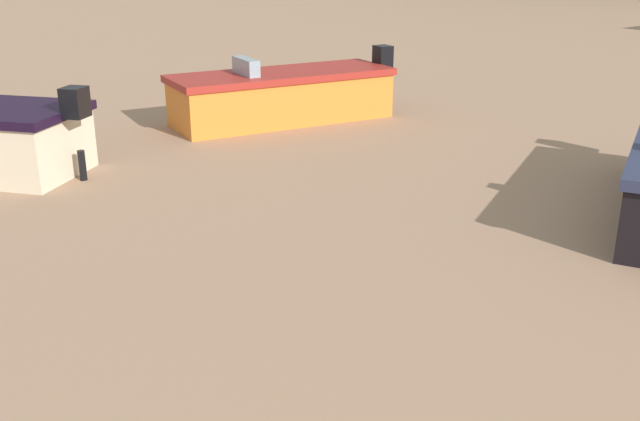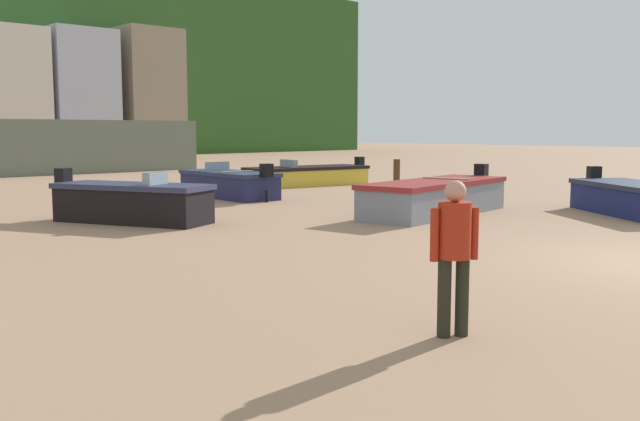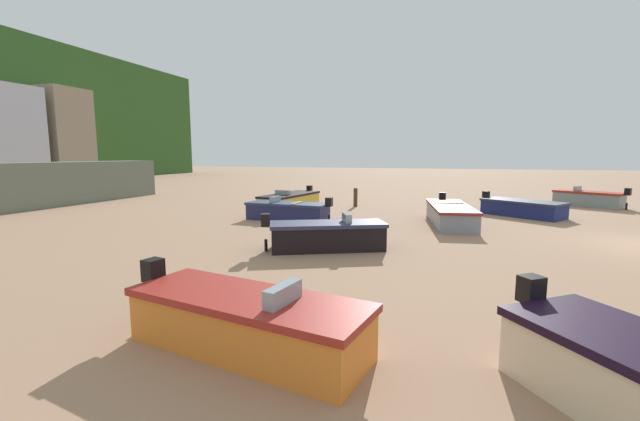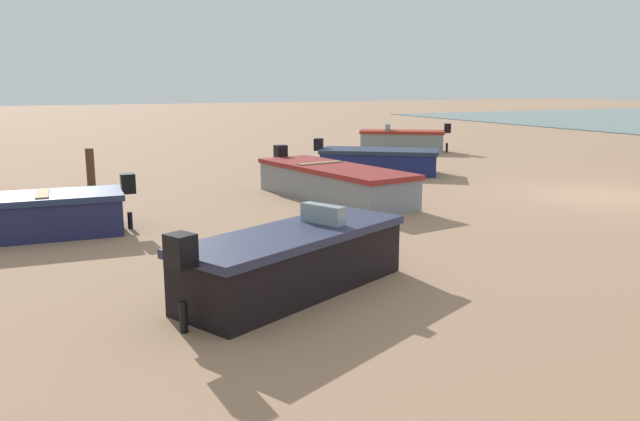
# 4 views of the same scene
# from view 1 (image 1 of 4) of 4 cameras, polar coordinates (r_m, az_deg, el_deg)

# --- Properties ---
(boat_orange_2) EXTENTS (2.08, 4.34, 1.21)m
(boat_orange_2) POSITION_cam_1_polar(r_m,az_deg,el_deg) (13.38, -2.89, 8.84)
(boat_orange_2) COLOR orange
(boat_orange_2) RESTS_ON ground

